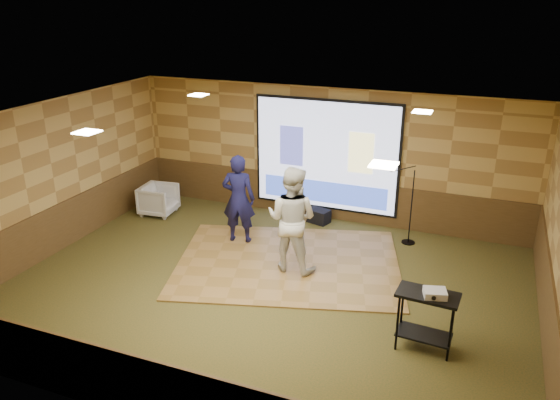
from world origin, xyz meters
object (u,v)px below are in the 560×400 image
at_px(dance_floor, 288,263).
at_px(projector_screen, 326,157).
at_px(av_table, 426,311).
at_px(duffel_bag, 318,216).
at_px(player_left, 239,199).
at_px(projector, 435,293).
at_px(player_right, 292,219).
at_px(banquet_chair, 159,200).
at_px(mic_stand, 407,221).

bearing_deg(dance_floor, projector_screen, 90.85).
distance_m(projector_screen, av_table, 5.11).
bearing_deg(duffel_bag, player_left, -127.61).
height_order(dance_floor, duffel_bag, duffel_bag).
xyz_separation_m(projector_screen, player_left, (-1.26, -1.87, -0.52)).
height_order(dance_floor, player_left, player_left).
xyz_separation_m(player_left, projector, (4.17, -2.36, 0.01)).
bearing_deg(player_right, player_left, -24.42).
xyz_separation_m(player_right, duffel_bag, (-0.22, 2.33, -0.88)).
distance_m(player_left, player_right, 1.63).
distance_m(player_right, banquet_chair, 4.17).
relative_size(player_left, mic_stand, 1.08).
height_order(projector_screen, duffel_bag, projector_screen).
bearing_deg(av_table, mic_stand, 103.33).
bearing_deg(mic_stand, player_right, -132.00).
bearing_deg(duffel_bag, player_right, -84.59).
bearing_deg(projector, projector_screen, 109.48).
xyz_separation_m(projector_screen, dance_floor, (0.04, -2.41, -1.46)).
relative_size(dance_floor, av_table, 4.60).
bearing_deg(duffel_bag, projector, -53.10).
distance_m(mic_stand, banquet_chair, 5.68).
height_order(mic_stand, banquet_chair, mic_stand).
height_order(player_right, av_table, player_right).
distance_m(projector_screen, player_right, 2.66).
height_order(projector_screen, projector, projector_screen).
relative_size(player_left, duffel_bag, 3.77).
xyz_separation_m(player_left, banquet_chair, (-2.41, 0.68, -0.61)).
distance_m(av_table, banquet_chair, 7.16).
bearing_deg(duffel_bag, av_table, -53.64).
distance_m(banquet_chair, duffel_bag, 3.75).
xyz_separation_m(player_left, player_right, (1.44, -0.75, 0.07)).
relative_size(dance_floor, player_right, 2.11).
relative_size(banquet_chair, duffel_bag, 1.57).
relative_size(dance_floor, mic_stand, 2.46).
bearing_deg(av_table, banquet_chair, 155.27).
height_order(projector, duffel_bag, projector).
relative_size(projector_screen, banquet_chair, 4.29).
relative_size(projector, banquet_chair, 0.40).
distance_m(player_right, av_table, 3.09).
relative_size(projector_screen, mic_stand, 1.94).
distance_m(dance_floor, banquet_chair, 3.92).
bearing_deg(banquet_chair, dance_floor, -113.94).
xyz_separation_m(av_table, mic_stand, (-0.84, 3.54, -0.14)).
height_order(dance_floor, banquet_chair, banquet_chair).
height_order(projector, mic_stand, mic_stand).
height_order(av_table, projector, projector).
bearing_deg(dance_floor, duffel_bag, 92.11).
xyz_separation_m(mic_stand, banquet_chair, (-5.66, -0.55, -0.14)).
xyz_separation_m(dance_floor, projector, (2.88, -1.81, 0.95)).
height_order(player_right, duffel_bag, player_right).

